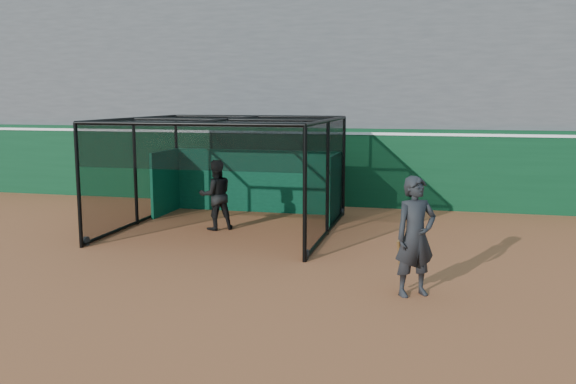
# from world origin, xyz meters

# --- Properties ---
(ground) EXTENTS (120.00, 120.00, 0.00)m
(ground) POSITION_xyz_m (0.00, 0.00, 0.00)
(ground) COLOR brown
(ground) RESTS_ON ground
(outfield_wall) EXTENTS (50.00, 0.50, 2.50)m
(outfield_wall) POSITION_xyz_m (0.00, 8.50, 1.29)
(outfield_wall) COLOR #09351A
(outfield_wall) RESTS_ON ground
(grandstand) EXTENTS (50.00, 7.85, 8.95)m
(grandstand) POSITION_xyz_m (0.00, 12.27, 4.48)
(grandstand) COLOR #4C4C4F
(grandstand) RESTS_ON ground
(batting_cage) EXTENTS (5.40, 5.56, 2.90)m
(batting_cage) POSITION_xyz_m (-1.01, 4.17, 1.44)
(batting_cage) COLOR black
(batting_cage) RESTS_ON ground
(batter) EXTENTS (1.14, 1.09, 1.85)m
(batter) POSITION_xyz_m (-1.32, 4.06, 0.92)
(batter) COLOR black
(batter) RESTS_ON ground
(on_deck_player) EXTENTS (0.92, 0.85, 2.12)m
(on_deck_player) POSITION_xyz_m (3.98, -0.28, 1.06)
(on_deck_player) COLOR black
(on_deck_player) RESTS_ON ground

